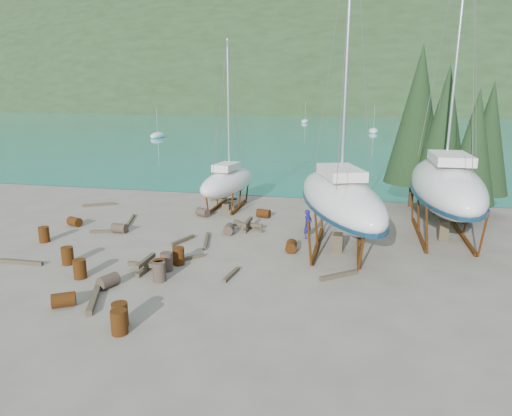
% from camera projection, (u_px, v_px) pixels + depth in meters
% --- Properties ---
extents(ground, '(600.00, 600.00, 0.00)m').
position_uv_depth(ground, '(209.00, 261.00, 22.87)').
color(ground, '#686152').
rests_on(ground, ground).
extents(bay_water, '(700.00, 700.00, 0.00)m').
position_uv_depth(bay_water, '(350.00, 105.00, 320.95)').
color(bay_water, teal).
rests_on(bay_water, ground).
extents(far_hill, '(800.00, 360.00, 110.00)m').
position_uv_depth(far_hill, '(350.00, 105.00, 325.68)').
color(far_hill, black).
rests_on(far_hill, ground).
extents(far_house_left, '(6.60, 5.60, 5.60)m').
position_uv_depth(far_house_left, '(215.00, 105.00, 214.63)').
color(far_house_left, beige).
rests_on(far_house_left, ground).
extents(far_house_center, '(6.60, 5.60, 5.60)m').
position_uv_depth(far_house_center, '(299.00, 105.00, 206.18)').
color(far_house_center, beige).
rests_on(far_house_center, ground).
extents(far_house_right, '(6.60, 5.60, 5.60)m').
position_uv_depth(far_house_right, '(415.00, 106.00, 195.61)').
color(far_house_right, beige).
rests_on(far_house_right, ground).
extents(cypress_near_right, '(3.60, 3.60, 10.00)m').
position_uv_depth(cypress_near_right, '(444.00, 130.00, 30.17)').
color(cypress_near_right, black).
rests_on(cypress_near_right, ground).
extents(cypress_mid_right, '(3.06, 3.06, 8.50)m').
position_uv_depth(cypress_mid_right, '(474.00, 147.00, 28.17)').
color(cypress_mid_right, black).
rests_on(cypress_mid_right, ground).
extents(cypress_back_left, '(4.14, 4.14, 11.50)m').
position_uv_depth(cypress_back_left, '(418.00, 115.00, 32.16)').
color(cypress_back_left, black).
rests_on(cypress_back_left, ground).
extents(cypress_far_right, '(3.24, 3.24, 9.00)m').
position_uv_depth(cypress_far_right, '(488.00, 138.00, 30.62)').
color(cypress_far_right, black).
rests_on(cypress_far_right, ground).
extents(moored_boat_left, '(2.00, 5.00, 6.05)m').
position_uv_depth(moored_boat_left, '(158.00, 136.00, 85.89)').
color(moored_boat_left, silver).
rests_on(moored_boat_left, ground).
extents(moored_boat_mid, '(2.00, 5.00, 6.05)m').
position_uv_depth(moored_boat_mid, '(373.00, 131.00, 96.37)').
color(moored_boat_mid, silver).
rests_on(moored_boat_mid, ground).
extents(moored_boat_far, '(2.00, 5.00, 6.05)m').
position_uv_depth(moored_boat_far, '(305.00, 122.00, 128.56)').
color(moored_boat_far, silver).
rests_on(moored_boat_far, ground).
extents(large_sailboat_near, '(6.55, 11.35, 17.19)m').
position_uv_depth(large_sailboat_near, '(340.00, 198.00, 24.09)').
color(large_sailboat_near, silver).
rests_on(large_sailboat_near, ground).
extents(large_sailboat_far, '(3.64, 11.99, 18.88)m').
position_uv_depth(large_sailboat_far, '(446.00, 185.00, 25.96)').
color(large_sailboat_far, silver).
rests_on(large_sailboat_far, ground).
extents(small_sailboat_shore, '(3.49, 7.65, 11.78)m').
position_uv_depth(small_sailboat_shore, '(228.00, 182.00, 32.94)').
color(small_sailboat_shore, silver).
rests_on(small_sailboat_shore, ground).
extents(worker, '(0.66, 0.74, 1.70)m').
position_uv_depth(worker, '(308.00, 224.00, 26.22)').
color(worker, navy).
rests_on(worker, ground).
extents(drum_0, '(0.58, 0.58, 0.88)m').
position_uv_depth(drum_0, '(80.00, 269.00, 20.63)').
color(drum_0, '#5F3310').
rests_on(drum_0, ground).
extents(drum_1, '(0.85, 1.03, 0.58)m').
position_uv_depth(drum_1, '(108.00, 281.00, 19.68)').
color(drum_1, '#2D2823').
rests_on(drum_1, ground).
extents(drum_2, '(1.03, 0.85, 0.58)m').
position_uv_depth(drum_2, '(75.00, 222.00, 28.77)').
color(drum_2, '#5F3310').
rests_on(drum_2, ground).
extents(drum_3, '(0.58, 0.58, 0.88)m').
position_uv_depth(drum_3, '(119.00, 322.00, 15.84)').
color(drum_3, '#5F3310').
rests_on(drum_3, ground).
extents(drum_4, '(0.97, 0.72, 0.58)m').
position_uv_depth(drum_4, '(263.00, 213.00, 30.75)').
color(drum_4, '#5F3310').
rests_on(drum_4, ground).
extents(drum_5, '(0.58, 0.58, 0.88)m').
position_uv_depth(drum_5, '(167.00, 262.00, 21.52)').
color(drum_5, '#2D2823').
rests_on(drum_5, ground).
extents(drum_6, '(0.65, 0.93, 0.58)m').
position_uv_depth(drum_6, '(291.00, 246.00, 24.15)').
color(drum_6, '#5F3310').
rests_on(drum_6, ground).
extents(drum_7, '(0.58, 0.58, 0.88)m').
position_uv_depth(drum_7, '(120.00, 314.00, 16.39)').
color(drum_7, '#5F3310').
rests_on(drum_7, ground).
extents(drum_8, '(0.58, 0.58, 0.88)m').
position_uv_depth(drum_8, '(44.00, 234.00, 25.66)').
color(drum_8, '#5F3310').
rests_on(drum_8, ground).
extents(drum_9, '(1.05, 0.92, 0.58)m').
position_uv_depth(drum_9, '(203.00, 212.00, 31.04)').
color(drum_9, '#2D2823').
rests_on(drum_9, ground).
extents(drum_10, '(0.58, 0.58, 0.88)m').
position_uv_depth(drum_10, '(159.00, 269.00, 20.63)').
color(drum_10, '#5F3310').
rests_on(drum_10, ground).
extents(drum_11, '(0.69, 0.95, 0.58)m').
position_uv_depth(drum_11, '(229.00, 229.00, 27.18)').
color(drum_11, '#2D2823').
rests_on(drum_11, ground).
extents(drum_12, '(1.05, 0.95, 0.58)m').
position_uv_depth(drum_12, '(64.00, 300.00, 17.90)').
color(drum_12, '#5F3310').
rests_on(drum_12, ground).
extents(drum_13, '(0.58, 0.58, 0.88)m').
position_uv_depth(drum_13, '(68.00, 256.00, 22.32)').
color(drum_13, '#5F3310').
rests_on(drum_13, ground).
extents(drum_14, '(0.58, 0.58, 0.88)m').
position_uv_depth(drum_14, '(179.00, 256.00, 22.27)').
color(drum_14, '#5F3310').
rests_on(drum_14, ground).
extents(drum_15, '(0.90, 0.61, 0.58)m').
position_uv_depth(drum_15, '(119.00, 228.00, 27.39)').
color(drum_15, '#2D2823').
rests_on(drum_15, ground).
extents(drum_17, '(0.58, 0.58, 0.88)m').
position_uv_depth(drum_17, '(159.00, 272.00, 20.30)').
color(drum_17, '#2D2823').
rests_on(drum_17, ground).
extents(timber_1, '(1.67, 1.41, 0.19)m').
position_uv_depth(timber_1, '(339.00, 275.00, 20.79)').
color(timber_1, brown).
rests_on(timber_1, ground).
extents(timber_2, '(2.07, 1.38, 0.19)m').
position_uv_depth(timber_2, '(99.00, 205.00, 34.02)').
color(timber_2, brown).
rests_on(timber_2, ground).
extents(timber_4, '(2.17, 0.94, 0.17)m').
position_uv_depth(timber_4, '(110.00, 231.00, 27.51)').
color(timber_4, brown).
rests_on(timber_4, ground).
extents(timber_5, '(1.87, 1.98, 0.16)m').
position_uv_depth(timber_5, '(181.00, 260.00, 22.80)').
color(timber_5, brown).
rests_on(timber_5, ground).
extents(timber_6, '(0.62, 1.62, 0.19)m').
position_uv_depth(timber_6, '(238.00, 205.00, 33.84)').
color(timber_6, brown).
rests_on(timber_6, ground).
extents(timber_7, '(0.38, 1.67, 0.17)m').
position_uv_depth(timber_7, '(231.00, 275.00, 20.90)').
color(timber_7, brown).
rests_on(timber_7, ground).
extents(timber_8, '(0.81, 1.87, 0.19)m').
position_uv_depth(timber_8, '(183.00, 240.00, 25.74)').
color(timber_8, brown).
rests_on(timber_8, ground).
extents(timber_9, '(1.92, 1.16, 0.15)m').
position_uv_depth(timber_9, '(224.00, 200.00, 35.70)').
color(timber_9, brown).
rests_on(timber_9, ground).
extents(timber_10, '(2.41, 2.08, 0.16)m').
position_uv_depth(timber_10, '(248.00, 226.00, 28.63)').
color(timber_10, brown).
rests_on(timber_10, ground).
extents(timber_11, '(0.86, 2.76, 0.15)m').
position_uv_depth(timber_11, '(206.00, 240.00, 25.79)').
color(timber_11, brown).
rests_on(timber_11, ground).
extents(timber_14, '(2.78, 0.26, 0.18)m').
position_uv_depth(timber_14, '(17.00, 262.00, 22.46)').
color(timber_14, brown).
rests_on(timber_14, ground).
extents(timber_15, '(1.03, 2.76, 0.15)m').
position_uv_depth(timber_15, '(131.00, 220.00, 29.88)').
color(timber_15, brown).
rests_on(timber_15, ground).
extents(timber_16, '(1.23, 2.43, 0.23)m').
position_uv_depth(timber_16, '(94.00, 299.00, 18.34)').
color(timber_16, brown).
rests_on(timber_16, ground).
extents(timber_pile_fore, '(1.80, 1.80, 0.60)m').
position_uv_depth(timber_pile_fore, '(146.00, 265.00, 21.51)').
color(timber_pile_fore, brown).
rests_on(timber_pile_fore, ground).
extents(timber_pile_aft, '(1.80, 1.80, 0.60)m').
position_uv_depth(timber_pile_aft, '(248.00, 225.00, 28.05)').
color(timber_pile_aft, brown).
rests_on(timber_pile_aft, ground).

